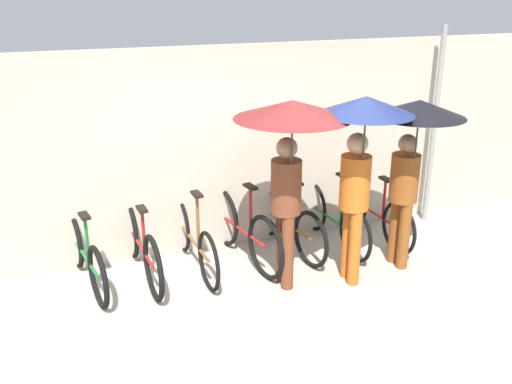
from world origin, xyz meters
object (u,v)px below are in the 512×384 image
at_px(parked_bicycle_6, 374,212).
at_px(parked_bicycle_0, 85,255).
at_px(pedestrian_center, 361,142).
at_px(pedestrian_leading, 290,138).
at_px(parked_bicycle_4, 287,222).
at_px(parked_bicycle_3, 243,230).
at_px(parked_bicycle_1, 141,246).
at_px(pedestrian_trailing, 414,139).
at_px(parked_bicycle_5, 333,218).
at_px(parked_bicycle_2, 194,239).

bearing_deg(parked_bicycle_6, parked_bicycle_0, 87.97).
bearing_deg(parked_bicycle_0, pedestrian_center, -119.29).
relative_size(pedestrian_leading, pedestrian_center, 0.99).
distance_m(parked_bicycle_0, parked_bicycle_4, 2.39).
distance_m(parked_bicycle_3, pedestrian_center, 1.82).
bearing_deg(parked_bicycle_6, pedestrian_center, 137.16).
bearing_deg(parked_bicycle_3, parked_bicycle_4, -91.90).
relative_size(parked_bicycle_0, parked_bicycle_3, 0.96).
bearing_deg(parked_bicycle_6, parked_bicycle_4, 85.02).
xyz_separation_m(parked_bicycle_6, pedestrian_center, (-0.87, -0.97, 1.26)).
xyz_separation_m(parked_bicycle_1, parked_bicycle_6, (2.99, -0.05, -0.02)).
height_order(parked_bicycle_4, pedestrian_trailing, pedestrian_trailing).
xyz_separation_m(parked_bicycle_1, parked_bicycle_5, (2.39, -0.04, -0.01)).
bearing_deg(parked_bicycle_2, pedestrian_center, -124.94).
bearing_deg(pedestrian_trailing, parked_bicycle_0, -16.08).
relative_size(parked_bicycle_5, pedestrian_trailing, 0.85).
relative_size(parked_bicycle_4, parked_bicycle_6, 1.00).
xyz_separation_m(parked_bicycle_4, pedestrian_trailing, (1.04, -0.94, 1.18)).
height_order(parked_bicycle_2, parked_bicycle_6, parked_bicycle_2).
bearing_deg(parked_bicycle_1, parked_bicycle_5, -93.65).
distance_m(parked_bicycle_1, parked_bicycle_5, 2.39).
bearing_deg(pedestrian_trailing, parked_bicycle_6, -101.16).
height_order(parked_bicycle_4, pedestrian_leading, pedestrian_leading).
relative_size(pedestrian_center, pedestrian_trailing, 1.06).
relative_size(parked_bicycle_3, pedestrian_trailing, 0.88).
height_order(parked_bicycle_0, pedestrian_center, pedestrian_center).
xyz_separation_m(parked_bicycle_6, pedestrian_trailing, (-0.15, -0.85, 1.19)).
distance_m(parked_bicycle_3, parked_bicycle_4, 0.60).
relative_size(parked_bicycle_6, pedestrian_center, 0.82).
distance_m(parked_bicycle_0, pedestrian_trailing, 3.75).
relative_size(parked_bicycle_1, parked_bicycle_4, 1.06).
bearing_deg(parked_bicycle_2, parked_bicycle_6, -92.17).
xyz_separation_m(parked_bicycle_0, parked_bicycle_3, (1.79, -0.05, 0.04)).
xyz_separation_m(parked_bicycle_4, pedestrian_leading, (-0.39, -0.89, 1.32)).
bearing_deg(parked_bicycle_2, parked_bicycle_0, 86.15).
bearing_deg(parked_bicycle_5, pedestrian_leading, 127.39).
relative_size(parked_bicycle_4, pedestrian_center, 0.82).
bearing_deg(pedestrian_trailing, parked_bicycle_3, -28.88).
height_order(parked_bicycle_0, parked_bicycle_3, parked_bicycle_0).
bearing_deg(pedestrian_leading, parked_bicycle_0, -18.83).
height_order(parked_bicycle_3, parked_bicycle_4, parked_bicycle_4).
bearing_deg(pedestrian_leading, pedestrian_trailing, -177.09).
distance_m(parked_bicycle_3, pedestrian_leading, 1.55).
relative_size(parked_bicycle_0, pedestrian_center, 0.80).
bearing_deg(pedestrian_center, parked_bicycle_1, -20.18).
bearing_deg(pedestrian_leading, parked_bicycle_4, -108.73).
distance_m(parked_bicycle_5, pedestrian_center, 1.62).
height_order(parked_bicycle_0, pedestrian_leading, pedestrian_leading).
height_order(parked_bicycle_2, parked_bicycle_3, parked_bicycle_2).
bearing_deg(parked_bicycle_4, pedestrian_leading, 148.77).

